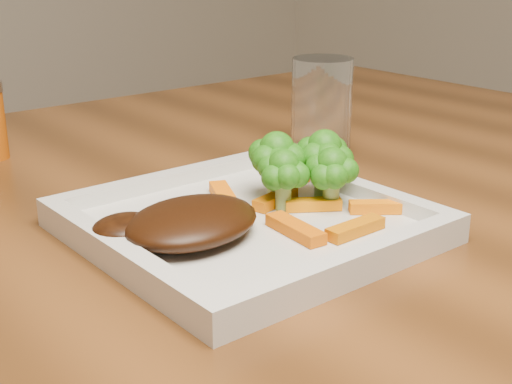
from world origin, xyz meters
TOP-DOWN VIEW (x-y plane):
  - plate at (0.03, -0.11)m, footprint 0.27×0.27m
  - steak at (-0.03, -0.11)m, footprint 0.14×0.12m
  - broccoli_0 at (0.08, -0.09)m, footprint 0.08×0.08m
  - broccoli_1 at (0.13, -0.11)m, footprint 0.08×0.08m
  - broccoli_2 at (0.11, -0.13)m, footprint 0.07×0.07m
  - broccoli_3 at (0.07, -0.11)m, footprint 0.06×0.06m
  - carrot_0 at (0.08, -0.19)m, footprint 0.06×0.02m
  - carrot_1 at (0.13, -0.17)m, footprint 0.05×0.04m
  - carrot_2 at (0.04, -0.16)m, footprint 0.02×0.07m
  - carrot_3 at (0.13, -0.06)m, footprint 0.06×0.02m
  - carrot_4 at (0.04, -0.06)m, footprint 0.04×0.06m
  - carrot_5 at (0.09, -0.13)m, footprint 0.05×0.04m
  - carrot_6 at (0.07, -0.10)m, footprint 0.06×0.03m
  - drinking_glass at (0.24, 0.01)m, footprint 0.09×0.09m

SIDE VIEW (x-z plane):
  - plate at x=0.03m, z-range 0.75..0.76m
  - carrot_0 at x=0.08m, z-range 0.76..0.77m
  - carrot_1 at x=0.13m, z-range 0.76..0.77m
  - carrot_2 at x=0.04m, z-range 0.76..0.77m
  - carrot_3 at x=0.13m, z-range 0.76..0.77m
  - carrot_4 at x=0.04m, z-range 0.76..0.77m
  - carrot_5 at x=0.09m, z-range 0.76..0.77m
  - carrot_6 at x=0.07m, z-range 0.76..0.77m
  - steak at x=-0.03m, z-range 0.76..0.79m
  - broccoli_2 at x=0.11m, z-range 0.76..0.82m
  - broccoli_3 at x=0.07m, z-range 0.76..0.82m
  - broccoli_1 at x=0.13m, z-range 0.76..0.83m
  - broccoli_0 at x=0.08m, z-range 0.76..0.83m
  - drinking_glass at x=0.24m, z-range 0.75..0.87m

